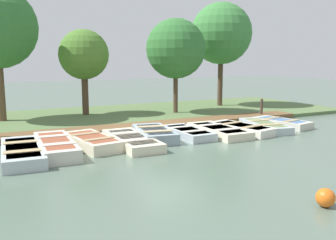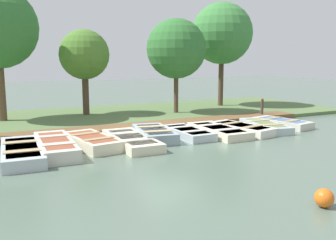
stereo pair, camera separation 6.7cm
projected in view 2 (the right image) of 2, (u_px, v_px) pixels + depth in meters
The scene contains 18 objects.
ground_plane at pixel (169, 134), 15.15m from camera, with size 80.00×80.00×0.00m, color #566B5B.
shore_bank at pixel (126, 116), 19.55m from camera, with size 8.00×24.00×0.17m.
dock_walkway at pixel (154, 126), 16.46m from camera, with size 1.28×15.33×0.22m.
rowboat_0 at pixel (22, 152), 11.50m from camera, with size 3.51×1.35×0.39m.
rowboat_1 at pixel (55, 146), 12.19m from camera, with size 3.50×1.24×0.44m.
rowboat_2 at pixel (92, 141), 12.94m from camera, with size 2.95×1.61×0.40m.
rowboat_3 at pixel (131, 140), 13.26m from camera, with size 3.41×1.27×0.34m.
rowboat_4 at pixel (154, 134), 14.21m from camera, with size 2.82×1.61×0.42m.
rowboat_5 at pixel (188, 133), 14.66m from camera, with size 2.62×1.10×0.33m.
rowboat_6 at pixel (219, 131), 15.05m from camera, with size 3.07×1.27×0.33m.
rowboat_7 at pixel (242, 128), 15.48m from camera, with size 2.99×1.67×0.35m.
rowboat_8 at pixel (265, 126), 16.12m from camera, with size 3.06×1.55×0.33m.
rowboat_9 at pixel (282, 123), 16.90m from camera, with size 2.75×1.52×0.34m.
mooring_post_far at pixel (262, 108), 19.09m from camera, with size 0.15×0.15×1.03m.
buoy at pixel (324, 198), 7.68m from camera, with size 0.40×0.40×0.40m.
park_tree_left at pixel (84, 55), 18.91m from camera, with size 2.53×2.53×4.50m.
park_tree_center at pixel (176, 49), 19.58m from camera, with size 3.14×3.14×5.12m.
park_tree_right at pixel (222, 34), 22.48m from camera, with size 3.68×3.68×6.37m.
Camera 2 is at (13.27, -6.69, 3.02)m, focal length 40.00 mm.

